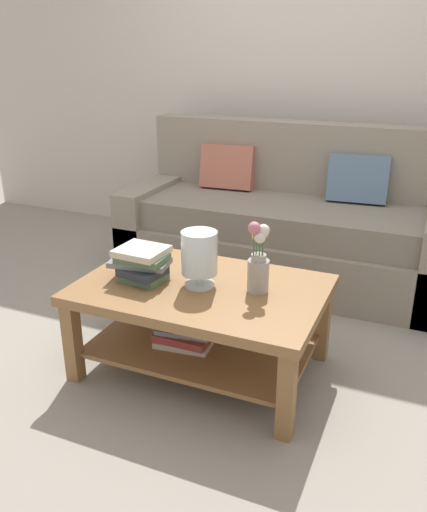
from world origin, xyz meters
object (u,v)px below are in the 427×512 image
at_px(coffee_table, 201,310).
at_px(glass_hurricane_vase, 199,255).
at_px(flower_pitcher, 259,262).
at_px(book_stack_main, 142,263).
at_px(couch, 286,226).

height_order(coffee_table, glass_hurricane_vase, glass_hurricane_vase).
bearing_deg(flower_pitcher, coffee_table, -170.49).
distance_m(coffee_table, glass_hurricane_vase, 0.30).
relative_size(book_stack_main, glass_hurricane_vase, 1.13).
relative_size(couch, book_stack_main, 7.18).
bearing_deg(book_stack_main, couch, 76.92).
height_order(couch, flower_pitcher, couch).
relative_size(coffee_table, flower_pitcher, 3.39).
distance_m(book_stack_main, flower_pitcher, 0.58).
bearing_deg(glass_hurricane_vase, flower_pitcher, 10.36).
bearing_deg(coffee_table, book_stack_main, -169.30).
distance_m(couch, flower_pitcher, 1.37).
xyz_separation_m(coffee_table, glass_hurricane_vase, (-0.00, -0.00, 0.30)).
distance_m(couch, glass_hurricane_vase, 1.41).
xyz_separation_m(couch, coffee_table, (-0.04, -1.37, -0.03)).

